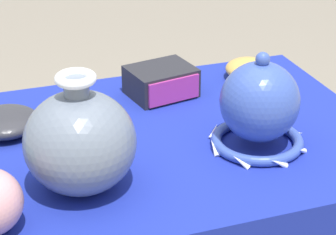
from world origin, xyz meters
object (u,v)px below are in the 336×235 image
vase_dome_bell (259,108)px  bowl_shallow_ochre (249,69)px  vase_tall_bulbous (80,141)px  mosaic_tile_box (161,82)px  bowl_shallow_charcoal (5,122)px

vase_dome_bell → bowl_shallow_ochre: vase_dome_bell is taller
vase_tall_bulbous → mosaic_tile_box: 0.45m
vase_tall_bulbous → bowl_shallow_ochre: size_ratio=1.91×
vase_dome_bell → bowl_shallow_ochre: (0.14, 0.33, -0.06)m
vase_tall_bulbous → mosaic_tile_box: vase_tall_bulbous is taller
bowl_shallow_charcoal → vase_dome_bell: bearing=-25.3°
bowl_shallow_ochre → bowl_shallow_charcoal: size_ratio=0.83×
bowl_shallow_charcoal → vase_tall_bulbous: bearing=-68.0°
vase_tall_bulbous → vase_dome_bell: 0.39m
vase_tall_bulbous → vase_dome_bell: vase_tall_bulbous is taller
mosaic_tile_box → bowl_shallow_charcoal: bearing=-179.9°
mosaic_tile_box → bowl_shallow_charcoal: mosaic_tile_box is taller
vase_dome_bell → bowl_shallow_charcoal: 0.55m
bowl_shallow_ochre → bowl_shallow_charcoal: bearing=-171.3°
vase_tall_bulbous → bowl_shallow_charcoal: (-0.11, 0.28, -0.07)m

